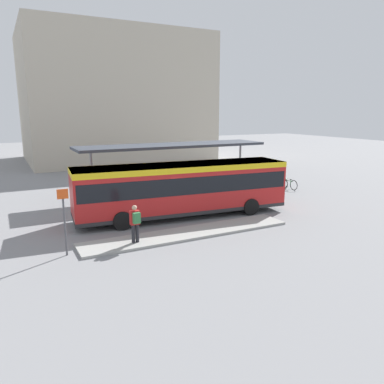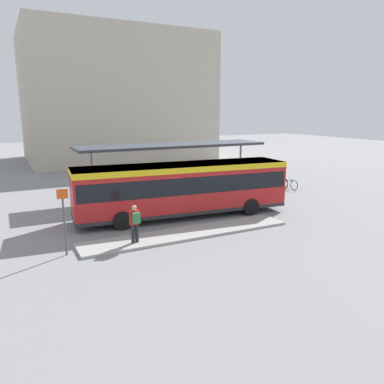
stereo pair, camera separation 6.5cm
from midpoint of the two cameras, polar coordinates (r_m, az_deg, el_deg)
name	(u,v)px [view 1 (the left image)]	position (r m, az deg, el deg)	size (l,w,h in m)	color
ground_plane	(183,216)	(21.35, -1.51, -3.67)	(120.00, 120.00, 0.00)	gray
curb_island	(189,233)	(18.23, -0.62, -6.29)	(10.53, 1.80, 0.12)	#9E9E99
city_bus	(183,186)	(20.94, -1.52, 0.94)	(12.14, 3.71, 2.97)	red
pedestrian_waiting	(135,221)	(16.67, -8.75, -4.46)	(0.43, 0.45, 1.71)	#232328
bicycle_green	(289,184)	(29.59, 14.48, 1.21)	(0.48, 1.81, 0.78)	black
bicycle_black	(282,183)	(30.05, 13.48, 1.33)	(0.48, 1.57, 0.68)	black
bicycle_orange	(276,181)	(30.55, 12.62, 1.57)	(0.48, 1.63, 0.71)	black
bicycle_blue	(272,180)	(31.19, 12.10, 1.84)	(0.48, 1.69, 0.73)	black
station_shelter	(173,146)	(26.40, -3.01, 7.02)	(13.45, 3.13, 3.59)	#383D47
potted_planter_near_shelter	(211,190)	(25.11, 2.87, 0.27)	(0.85, 0.85, 1.25)	slate
potted_planter_far_side	(255,183)	(27.51, 9.56, 1.40)	(0.94, 0.94, 1.46)	slate
platform_sign	(64,219)	(16.09, -18.98, -3.92)	(0.44, 0.08, 2.80)	#4C4C51
station_building	(114,99)	(47.92, -11.81, 13.77)	(20.61, 15.32, 14.68)	#BCB29E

